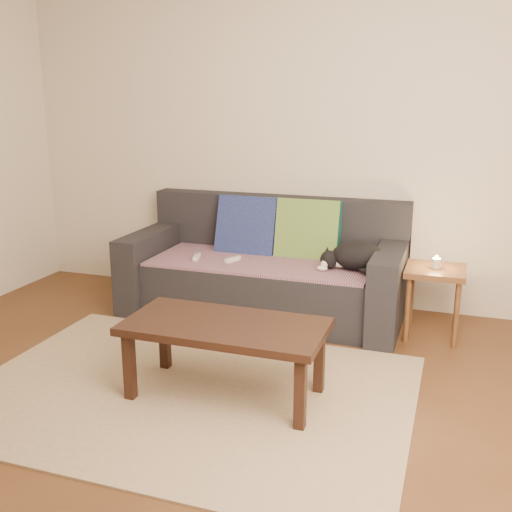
% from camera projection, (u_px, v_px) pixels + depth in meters
% --- Properties ---
extents(ground, '(4.50, 4.50, 0.00)m').
position_uv_depth(ground, '(177.00, 405.00, 3.28)').
color(ground, brown).
rests_on(ground, ground).
extents(back_wall, '(4.50, 0.04, 2.60)m').
position_uv_depth(back_wall, '(283.00, 141.00, 4.78)').
color(back_wall, beige).
rests_on(back_wall, ground).
extents(sofa, '(2.10, 0.94, 0.87)m').
position_uv_depth(sofa, '(265.00, 274.00, 4.64)').
color(sofa, '#232328').
rests_on(sofa, ground).
extents(throw_blanket, '(1.66, 0.74, 0.02)m').
position_uv_depth(throw_blanket, '(262.00, 262.00, 4.53)').
color(throw_blanket, '#3F294E').
rests_on(throw_blanket, sofa).
extents(cushion_navy, '(0.49, 0.26, 0.50)m').
position_uv_depth(cushion_navy, '(247.00, 227.00, 4.78)').
color(cushion_navy, '#151457').
rests_on(cushion_navy, throw_blanket).
extents(cushion_green, '(0.49, 0.23, 0.51)m').
position_uv_depth(cushion_green, '(308.00, 232.00, 4.62)').
color(cushion_green, '#0C4D46').
rests_on(cushion_green, throw_blanket).
extents(cat, '(0.51, 0.40, 0.20)m').
position_uv_depth(cat, '(356.00, 257.00, 4.26)').
color(cat, black).
rests_on(cat, throw_blanket).
extents(wii_remote_a, '(0.07, 0.15, 0.03)m').
position_uv_depth(wii_remote_a, '(197.00, 257.00, 4.57)').
color(wii_remote_a, white).
rests_on(wii_remote_a, throw_blanket).
extents(wii_remote_b, '(0.08, 0.15, 0.03)m').
position_uv_depth(wii_remote_b, '(233.00, 259.00, 4.50)').
color(wii_remote_b, white).
rests_on(wii_remote_b, throw_blanket).
extents(side_table, '(0.40, 0.40, 0.50)m').
position_uv_depth(side_table, '(435.00, 280.00, 4.13)').
color(side_table, brown).
rests_on(side_table, ground).
extents(candle, '(0.06, 0.06, 0.09)m').
position_uv_depth(candle, '(436.00, 263.00, 4.10)').
color(candle, beige).
rests_on(candle, side_table).
extents(rug, '(2.50, 1.80, 0.01)m').
position_uv_depth(rug, '(188.00, 392.00, 3.42)').
color(rug, tan).
rests_on(rug, ground).
extents(coffee_table, '(1.10, 0.55, 0.44)m').
position_uv_depth(coffee_table, '(225.00, 332.00, 3.28)').
color(coffee_table, black).
rests_on(coffee_table, rug).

